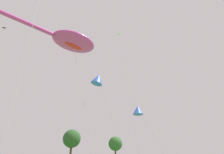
{
  "coord_description": "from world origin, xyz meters",
  "views": [
    {
      "loc": [
        -7.47,
        -1.25,
        1.97
      ],
      "look_at": [
        -0.93,
        11.71,
        8.39
      ],
      "focal_mm": 29.63,
      "sensor_mm": 36.0,
      "label": 1
    }
  ],
  "objects": [
    {
      "name": "tree_pine_center",
      "position": [
        10.39,
        65.29,
        8.27
      ],
      "size": [
        6.17,
        6.17,
        11.42
      ],
      "color": "#513823",
      "rests_on": "ground"
    },
    {
      "name": "small_kite_diamond_red",
      "position": [
        2.71,
        31.09,
        23.85
      ],
      "size": [
        3.6,
        2.82,
        24.51
      ],
      "rotation": [
        0.0,
        0.0,
        -0.61
      ],
      "color": "green",
      "rests_on": "ground"
    },
    {
      "name": "small_kite_triangle_green",
      "position": [
        2.19,
        12.61,
        6.05
      ],
      "size": [
        2.58,
        3.08,
        6.52
      ],
      "rotation": [
        0.0,
        0.0,
        2.25
      ],
      "color": "blue",
      "rests_on": "ground"
    },
    {
      "name": "tree_oak_left",
      "position": [
        21.55,
        53.89,
        6.27
      ],
      "size": [
        4.4,
        4.4,
        8.53
      ],
      "color": "#513823",
      "rests_on": "ground"
    },
    {
      "name": "small_kite_delta_white",
      "position": [
        -1.52,
        13.46,
        8.74
      ],
      "size": [
        4.49,
        1.35,
        9.36
      ],
      "rotation": [
        0.0,
        0.0,
        -1.8
      ],
      "color": "blue",
      "rests_on": "ground"
    },
    {
      "name": "small_kite_streamer_purple",
      "position": [
        -11.64,
        25.16,
        17.96
      ],
      "size": [
        1.68,
        0.5,
        19.49
      ],
      "rotation": [
        0.0,
        0.0,
        -0.23
      ],
      "color": "black",
      "rests_on": "ground"
    },
    {
      "name": "big_show_kite",
      "position": [
        -3.86,
        15.64,
        13.56
      ],
      "size": [
        11.8,
        5.23,
        14.12
      ],
      "rotation": [
        0.0,
        0.0,
        0.26
      ],
      "color": "#CC3899",
      "rests_on": "ground"
    },
    {
      "name": "small_kite_box_yellow",
      "position": [
        7.69,
        25.41,
        24.83
      ],
      "size": [
        2.66,
        2.9,
        25.45
      ],
      "rotation": [
        0.0,
        0.0,
        -0.94
      ],
      "color": "white",
      "rests_on": "ground"
    }
  ]
}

